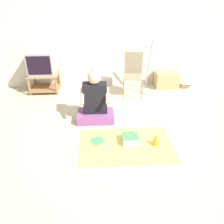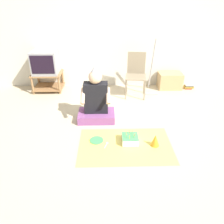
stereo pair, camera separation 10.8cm
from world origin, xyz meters
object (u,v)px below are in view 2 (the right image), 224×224
Objects in this scene: cardboard_box_stack at (170,81)px; birthday_cake at (130,139)px; paper_plate at (97,140)px; person_seated at (96,102)px; dust_mop at (152,78)px; folding_chair at (136,72)px; party_hat_blue at (155,140)px; tv at (45,62)px; book_pile at (189,86)px.

cardboard_box_stack reaches higher than birthday_cake.
birthday_cake is 1.17× the size of paper_plate.
dust_mop is at bearing 43.95° from person_seated.
folding_chair is 1.78m from birthday_cake.
paper_plate is at bearing -122.67° from dust_mop.
party_hat_blue is 0.87× the size of paper_plate.
cardboard_box_stack is 2.55× the size of paper_plate.
folding_chair is 1.84m from party_hat_blue.
folding_chair reaches higher than tv.
paper_plate is at bearing 171.00° from party_hat_blue.
person_seated is 3.98× the size of birthday_cake.
birthday_cake is (-0.62, -1.79, -0.28)m from dust_mop.
dust_mop is 5.54× the size of book_pile.
folding_chair is at bearing -157.96° from cardboard_box_stack.
book_pile is 1.05× the size of paper_plate.
cardboard_box_stack reaches higher than paper_plate.
book_pile is at bearing 60.15° from party_hat_blue.
birthday_cake is at bearing -53.47° from person_seated.
paper_plate is (-1.59, -1.99, -0.16)m from cardboard_box_stack.
book_pile is at bearing 12.21° from folding_chair.
book_pile is (3.16, -0.02, -0.58)m from tv.
folding_chair is 1.89m from paper_plate.
birthday_cake is at bearing 166.39° from party_hat_blue.
tv is 0.59× the size of folding_chair.
book_pile is at bearing 52.20° from birthday_cake.
folding_chair is 4.40× the size of paper_plate.
person_seated reaches higher than party_hat_blue.
cardboard_box_stack is 0.44× the size of dust_mop.
dust_mop reaches higher than folding_chair.
birthday_cake is (-0.27, -1.70, -0.44)m from folding_chair.
birthday_cake is at bearing -127.80° from book_pile.
folding_chair is at bearing -8.64° from tv.
book_pile is 2.50m from birthday_cake.
tv is at bearing 171.36° from folding_chair.
person_seated is at bearing 137.98° from party_hat_blue.
birthday_cake is (0.51, -0.69, -0.26)m from person_seated.
cardboard_box_stack is 0.45m from book_pile.
birthday_cake is at bearing -99.09° from folding_chair.
book_pile reaches higher than paper_plate.
tv is 2.22× the size of birthday_cake.
tv is 2.28m from dust_mop.
folding_chair is 5.09× the size of party_hat_blue.
cardboard_box_stack is 2.44× the size of book_pile.
party_hat_blue is at bearing -98.30° from dust_mop.
book_pile is 2.38m from party_hat_blue.
cardboard_box_stack is (0.83, 0.34, -0.33)m from folding_chair.
tv reaches higher than paper_plate.
dust_mop reaches higher than birthday_cake.
tv is 0.45× the size of dust_mop.
person_seated is 0.90m from birthday_cake.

